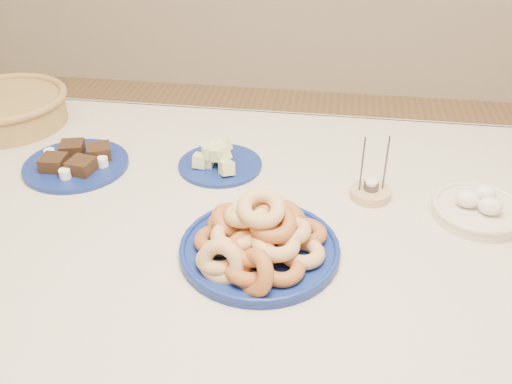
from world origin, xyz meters
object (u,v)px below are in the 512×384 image
candle_holder (370,192)px  donut_platter (259,241)px  wicker_basket (6,108)px  egg_bowl (478,209)px  dining_table (259,255)px  melon_plate (218,159)px  brownie_plate (76,162)px

candle_holder → donut_platter: bearing=-132.5°
donut_platter → wicker_basket: bearing=148.6°
wicker_basket → egg_bowl: 1.29m
candle_holder → egg_bowl: (0.23, -0.04, 0.01)m
candle_holder → dining_table: bearing=-154.1°
dining_table → donut_platter: size_ratio=3.95×
melon_plate → egg_bowl: melon_plate is taller
melon_plate → candle_holder: size_ratio=1.78×
wicker_basket → brownie_plate: bearing=-35.5°
dining_table → candle_holder: size_ratio=10.80×
brownie_plate → egg_bowl: size_ratio=1.14×
candle_holder → egg_bowl: 0.24m
dining_table → candle_holder: candle_holder is taller
egg_bowl → wicker_basket: bearing=167.2°
wicker_basket → donut_platter: bearing=-31.4°
dining_table → donut_platter: 0.19m
dining_table → wicker_basket: (-0.78, 0.36, 0.16)m
melon_plate → donut_platter: bearing=-65.7°
wicker_basket → egg_bowl: bearing=-12.8°
melon_plate → candle_holder: 0.39m
donut_platter → candle_holder: 0.34m
dining_table → brownie_plate: size_ratio=6.06×
melon_plate → wicker_basket: size_ratio=0.71×
melon_plate → brownie_plate: melon_plate is taller
donut_platter → brownie_plate: size_ratio=1.53×
melon_plate → dining_table: bearing=-56.8°
melon_plate → wicker_basket: wicker_basket is taller
candle_holder → wicker_basket: bearing=166.8°
melon_plate → brownie_plate: size_ratio=1.00×
candle_holder → melon_plate: bearing=167.3°
donut_platter → egg_bowl: 0.50m
candle_holder → egg_bowl: bearing=-10.9°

